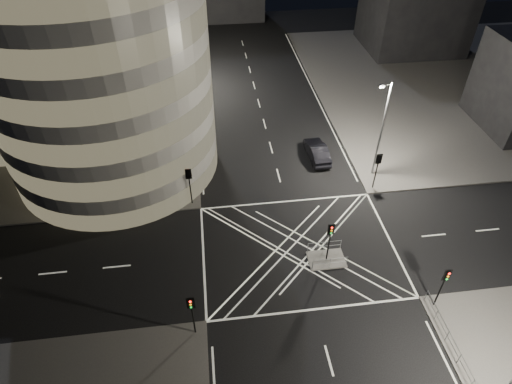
{
  "coord_description": "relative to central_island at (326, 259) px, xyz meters",
  "views": [
    {
      "loc": [
        -6.68,
        -23.5,
        27.18
      ],
      "look_at": [
        -3.07,
        4.29,
        3.0
      ],
      "focal_mm": 30.0,
      "sensor_mm": 36.0,
      "label": 1
    }
  ],
  "objects": [
    {
      "name": "ground",
      "position": [
        -2.0,
        1.5,
        -0.07
      ],
      "size": [
        120.0,
        120.0,
        0.0
      ],
      "primitive_type": "plane",
      "color": "black",
      "rests_on": "ground"
    },
    {
      "name": "sidewalk_far_left",
      "position": [
        -31.0,
        28.5,
        0.0
      ],
      "size": [
        42.0,
        42.0,
        0.15
      ],
      "primitive_type": "cube",
      "color": "#52504D",
      "rests_on": "ground"
    },
    {
      "name": "sidewalk_far_right",
      "position": [
        27.0,
        28.5,
        0.0
      ],
      "size": [
        42.0,
        42.0,
        0.15
      ],
      "primitive_type": "cube",
      "color": "#52504D",
      "rests_on": "ground"
    },
    {
      "name": "central_island",
      "position": [
        0.0,
        0.0,
        0.0
      ],
      "size": [
        3.0,
        2.0,
        0.15
      ],
      "primitive_type": "cube",
      "color": "slate",
      "rests_on": "ground"
    },
    {
      "name": "office_tower_curved",
      "position": [
        -22.74,
        20.24,
        12.58
      ],
      "size": [
        30.0,
        29.0,
        27.2
      ],
      "color": "#9B9993",
      "rests_on": "sidewalk_far_left"
    },
    {
      "name": "tree_a",
      "position": [
        -12.5,
        10.5,
        5.01
      ],
      "size": [
        4.94,
        4.94,
        7.78
      ],
      "color": "black",
      "rests_on": "sidewalk_far_left"
    },
    {
      "name": "tree_b",
      "position": [
        -12.5,
        16.5,
        4.67
      ],
      "size": [
        3.93,
        3.93,
        6.87
      ],
      "color": "black",
      "rests_on": "sidewalk_far_left"
    },
    {
      "name": "tree_c",
      "position": [
        -12.5,
        22.5,
        4.55
      ],
      "size": [
        4.78,
        4.78,
        7.23
      ],
      "color": "black",
      "rests_on": "sidewalk_far_left"
    },
    {
      "name": "tree_d",
      "position": [
        -12.5,
        28.5,
        5.04
      ],
      "size": [
        4.56,
        4.56,
        7.6
      ],
      "color": "black",
      "rests_on": "sidewalk_far_left"
    },
    {
      "name": "tree_e",
      "position": [
        -12.5,
        34.5,
        3.86
      ],
      "size": [
        4.0,
        4.0,
        6.1
      ],
      "color": "black",
      "rests_on": "sidewalk_far_left"
    },
    {
      "name": "traffic_signal_fl",
      "position": [
        -10.8,
        8.3,
        2.84
      ],
      "size": [
        0.55,
        0.22,
        4.0
      ],
      "color": "black",
      "rests_on": "sidewalk_far_left"
    },
    {
      "name": "traffic_signal_nl",
      "position": [
        -10.8,
        -5.3,
        2.84
      ],
      "size": [
        0.55,
        0.22,
        4.0
      ],
      "color": "black",
      "rests_on": "sidewalk_near_left"
    },
    {
      "name": "traffic_signal_fr",
      "position": [
        6.8,
        8.3,
        2.84
      ],
      "size": [
        0.55,
        0.22,
        4.0
      ],
      "color": "black",
      "rests_on": "sidewalk_far_right"
    },
    {
      "name": "traffic_signal_nr",
      "position": [
        6.8,
        -5.3,
        2.84
      ],
      "size": [
        0.55,
        0.22,
        4.0
      ],
      "color": "black",
      "rests_on": "sidewalk_near_right"
    },
    {
      "name": "traffic_signal_island",
      "position": [
        0.0,
        0.0,
        2.84
      ],
      "size": [
        0.55,
        0.22,
        4.0
      ],
      "color": "black",
      "rests_on": "central_island"
    },
    {
      "name": "street_lamp_left_near",
      "position": [
        -11.44,
        13.5,
        5.47
      ],
      "size": [
        1.25,
        0.25,
        10.0
      ],
      "color": "slate",
      "rests_on": "sidewalk_far_left"
    },
    {
      "name": "street_lamp_left_far",
      "position": [
        -11.44,
        31.5,
        5.47
      ],
      "size": [
        1.25,
        0.25,
        10.0
      ],
      "color": "slate",
      "rests_on": "sidewalk_far_left"
    },
    {
      "name": "street_lamp_right_far",
      "position": [
        7.44,
        10.5,
        5.47
      ],
      "size": [
        1.25,
        0.25,
        10.0
      ],
      "color": "slate",
      "rests_on": "sidewalk_far_right"
    },
    {
      "name": "railing_near_right",
      "position": [
        6.3,
        -10.65,
        0.62
      ],
      "size": [
        0.06,
        11.7,
        1.1
      ],
      "primitive_type": "cube",
      "color": "slate",
      "rests_on": "sidewalk_near_right"
    },
    {
      "name": "railing_island_south",
      "position": [
        0.0,
        -0.9,
        0.62
      ],
      "size": [
        2.8,
        0.06,
        1.1
      ],
      "primitive_type": "cube",
      "color": "slate",
      "rests_on": "central_island"
    },
    {
      "name": "railing_island_north",
      "position": [
        0.0,
        0.9,
        0.62
      ],
      "size": [
        2.8,
        0.06,
        1.1
      ],
      "primitive_type": "cube",
      "color": "slate",
      "rests_on": "central_island"
    },
    {
      "name": "sedan",
      "position": [
        2.53,
        14.01,
        0.77
      ],
      "size": [
        1.99,
        5.19,
        1.69
      ],
      "primitive_type": "imported",
      "rotation": [
        0.0,
        0.0,
        3.18
      ],
      "color": "black",
      "rests_on": "ground"
    }
  ]
}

